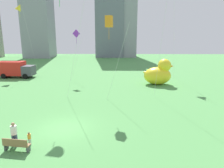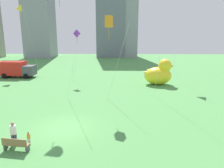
# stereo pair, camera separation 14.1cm
# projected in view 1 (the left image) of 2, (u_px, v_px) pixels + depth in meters

# --- Properties ---
(ground_plane) EXTENTS (140.00, 140.00, 0.00)m
(ground_plane) POSITION_uv_depth(u_px,v_px,m) (65.00, 128.00, 16.42)
(ground_plane) COLOR #50944D
(park_bench) EXTENTS (1.75, 0.68, 0.90)m
(park_bench) POSITION_uv_depth(u_px,v_px,m) (16.00, 144.00, 13.04)
(park_bench) COLOR olive
(park_bench) RESTS_ON ground
(person_adult) EXTENTS (0.40, 0.40, 1.64)m
(person_adult) POSITION_uv_depth(u_px,v_px,m) (14.00, 133.00, 13.66)
(person_adult) COLOR #38476B
(person_adult) RESTS_ON ground
(person_child) EXTENTS (0.22, 0.22, 0.91)m
(person_child) POSITION_uv_depth(u_px,v_px,m) (29.00, 138.00, 13.82)
(person_child) COLOR silver
(person_child) RESTS_ON ground
(giant_inflatable_duck) EXTENTS (4.67, 3.00, 3.87)m
(giant_inflatable_duck) POSITION_uv_depth(u_px,v_px,m) (159.00, 74.00, 31.07)
(giant_inflatable_duck) COLOR yellow
(giant_inflatable_duck) RESTS_ON ground
(box_truck) EXTENTS (6.23, 2.55, 2.85)m
(box_truck) POSITION_uv_depth(u_px,v_px,m) (15.00, 69.00, 36.28)
(box_truck) COLOR red
(box_truck) RESTS_ON ground
(city_skyline) EXTENTS (55.78, 13.78, 41.24)m
(city_skyline) POSITION_uv_depth(u_px,v_px,m) (56.00, 4.00, 68.03)
(city_skyline) COLOR #9E938C
(city_skyline) RESTS_ON ground
(kite_purple) EXTENTS (2.11, 1.45, 8.19)m
(kite_purple) POSITION_uv_depth(u_px,v_px,m) (76.00, 35.00, 32.13)
(kite_purple) COLOR silver
(kite_purple) RESTS_ON ground
(kite_yellow) EXTENTS (2.80, 3.33, 12.98)m
(kite_yellow) POSITION_uv_depth(u_px,v_px,m) (19.00, 7.00, 37.12)
(kite_yellow) COLOR silver
(kite_yellow) RESTS_ON ground
(kite_orange) EXTENTS (2.46, 2.47, 9.11)m
(kite_orange) POSITION_uv_depth(u_px,v_px,m) (109.00, 22.00, 20.07)
(kite_orange) COLOR silver
(kite_orange) RESTS_ON ground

